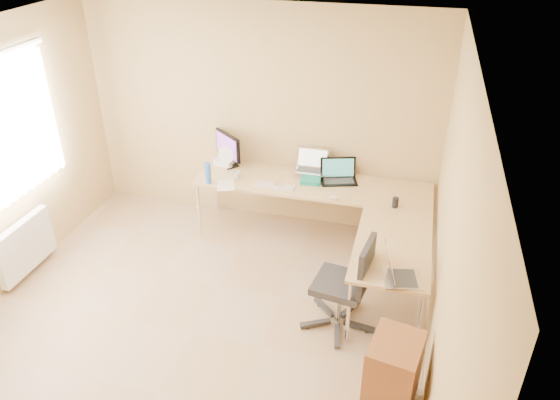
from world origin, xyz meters
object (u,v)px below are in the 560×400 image
(desk_fan, at_px, (228,158))
(office_chair, at_px, (340,281))
(monitor, at_px, (228,149))
(laptop_return, at_px, (404,268))
(desk_main, at_px, (311,211))
(laptop_black, at_px, (339,171))
(desk_return, at_px, (389,276))
(water_bottle, at_px, (208,173))
(laptop_center, at_px, (311,161))
(keyboard, at_px, (275,186))
(mug, at_px, (236,175))
(cabinet, at_px, (393,373))

(desk_fan, height_order, office_chair, desk_fan)
(desk_fan, distance_m, office_chair, 2.23)
(monitor, height_order, laptop_return, monitor)
(desk_main, distance_m, laptop_black, 0.58)
(desk_return, distance_m, desk_fan, 2.37)
(desk_return, xyz_separation_m, water_bottle, (-2.10, 0.70, 0.49))
(office_chair, bearing_deg, desk_main, 120.32)
(laptop_return, distance_m, office_chair, 0.66)
(water_bottle, bearing_deg, laptop_return, -28.59)
(monitor, bearing_deg, laptop_black, 35.54)
(laptop_center, distance_m, office_chair, 1.74)
(desk_return, bearing_deg, office_chair, -138.57)
(laptop_center, xyz_separation_m, desk_fan, (-0.99, -0.07, -0.04))
(laptop_center, relative_size, keyboard, 0.82)
(laptop_return, bearing_deg, office_chair, 64.26)
(desk_main, bearing_deg, mug, -173.12)
(mug, xyz_separation_m, desk_fan, (-0.18, 0.24, 0.09))
(desk_return, relative_size, monitor, 2.72)
(desk_return, height_order, office_chair, office_chair)
(monitor, relative_size, desk_fan, 1.81)
(laptop_center, xyz_separation_m, laptop_black, (0.34, -0.08, -0.04))
(desk_main, height_order, water_bottle, water_bottle)
(water_bottle, relative_size, laptop_return, 0.67)
(laptop_black, xyz_separation_m, laptop_return, (0.81, -1.62, -0.00))
(desk_return, bearing_deg, keyboard, 149.30)
(monitor, xyz_separation_m, laptop_center, (1.00, 0.00, -0.03))
(keyboard, height_order, desk_fan, desk_fan)
(desk_main, distance_m, desk_fan, 1.17)
(laptop_black, height_order, office_chair, office_chair)
(laptop_black, bearing_deg, mug, 173.55)
(mug, xyz_separation_m, office_chair, (1.42, -1.27, -0.27))
(mug, height_order, office_chair, office_chair)
(monitor, distance_m, office_chair, 2.30)
(desk_main, bearing_deg, keyboard, -153.67)
(desk_fan, bearing_deg, monitor, 114.22)
(water_bottle, bearing_deg, desk_return, -18.49)
(water_bottle, relative_size, desk_fan, 0.95)
(monitor, xyz_separation_m, keyboard, (0.68, -0.39, -0.19))
(laptop_black, distance_m, laptop_return, 1.82)
(office_chair, bearing_deg, cabinet, -47.88)
(laptop_center, distance_m, laptop_black, 0.35)
(laptop_return, bearing_deg, mug, 42.54)
(mug, bearing_deg, monitor, 123.48)
(monitor, bearing_deg, desk_return, 8.56)
(laptop_center, relative_size, cabinet, 0.60)
(laptop_return, bearing_deg, monitor, 39.83)
(laptop_black, relative_size, mug, 4.36)
(laptop_center, height_order, desk_fan, laptop_center)
(desk_return, xyz_separation_m, laptop_black, (-0.69, 1.12, 0.49))
(water_bottle, distance_m, office_chair, 2.03)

